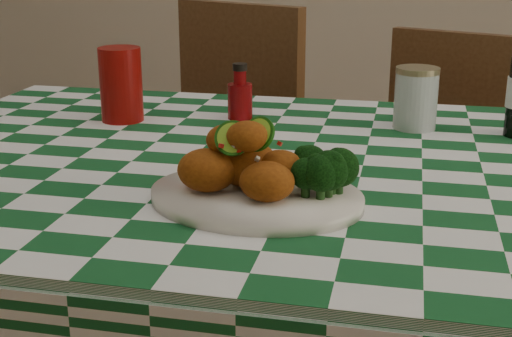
% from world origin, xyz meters
% --- Properties ---
extents(plate, '(0.36, 0.29, 0.02)m').
position_xyz_m(plate, '(-0.04, -0.22, 0.80)').
color(plate, silver).
rests_on(plate, dining_table).
extents(fried_chicken_pile, '(0.17, 0.13, 0.11)m').
position_xyz_m(fried_chicken_pile, '(-0.05, -0.22, 0.86)').
color(fried_chicken_pile, '#8D420D').
rests_on(fried_chicken_pile, plate).
extents(broccoli_side, '(0.09, 0.09, 0.07)m').
position_xyz_m(broccoli_side, '(0.06, -0.21, 0.84)').
color(broccoli_side, black).
rests_on(broccoli_side, plate).
extents(red_tumbler, '(0.11, 0.11, 0.16)m').
position_xyz_m(red_tumbler, '(-0.44, 0.21, 0.87)').
color(red_tumbler, maroon).
rests_on(red_tumbler, dining_table).
extents(ketchup_bottle, '(0.07, 0.07, 0.12)m').
position_xyz_m(ketchup_bottle, '(-0.19, 0.28, 0.85)').
color(ketchup_bottle, '#6C0507').
rests_on(ketchup_bottle, dining_table).
extents(mason_jar, '(0.11, 0.11, 0.13)m').
position_xyz_m(mason_jar, '(0.19, 0.28, 0.85)').
color(mason_jar, '#B2BCBA').
rests_on(mason_jar, dining_table).
extents(wooden_chair_left, '(0.60, 0.61, 0.98)m').
position_xyz_m(wooden_chair_left, '(-0.42, 0.70, 0.49)').
color(wooden_chair_left, '#472814').
rests_on(wooden_chair_left, ground).
extents(wooden_chair_right, '(0.55, 0.56, 0.91)m').
position_xyz_m(wooden_chair_right, '(0.24, 0.76, 0.45)').
color(wooden_chair_right, '#472814').
rests_on(wooden_chair_right, ground).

